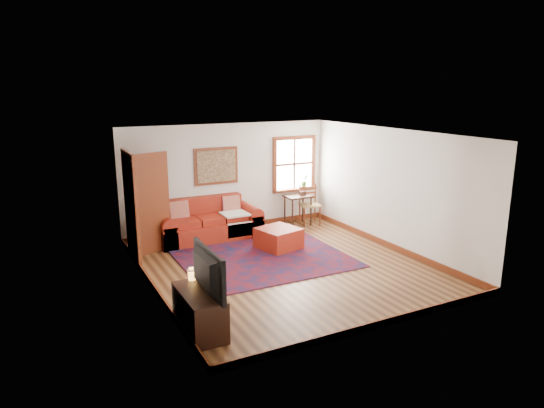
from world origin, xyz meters
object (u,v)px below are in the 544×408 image
red_ottoman (279,238)px  ladder_back_chair (309,203)px  media_cabinet (200,312)px  red_leather_sofa (208,225)px  side_table (298,201)px

red_ottoman → ladder_back_chair: bearing=26.0°
red_ottoman → media_cabinet: (-2.63, -2.63, 0.07)m
media_cabinet → red_ottoman: bearing=45.0°
red_leather_sofa → red_ottoman: red_leather_sofa is taller
side_table → ladder_back_chair: bearing=-7.5°
red_ottoman → side_table: (1.25, 1.36, 0.40)m
side_table → media_cabinet: (-3.88, -3.98, -0.32)m
side_table → ladder_back_chair: size_ratio=0.75×
red_leather_sofa → media_cabinet: red_leather_sofa is taller
side_table → red_leather_sofa: bearing=-179.6°
red_leather_sofa → media_cabinet: bearing=-111.5°
red_leather_sofa → red_ottoman: bearing=-51.5°
red_leather_sofa → side_table: (2.32, 0.02, 0.32)m
side_table → media_cabinet: 5.57m
red_leather_sofa → red_ottoman: 1.71m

